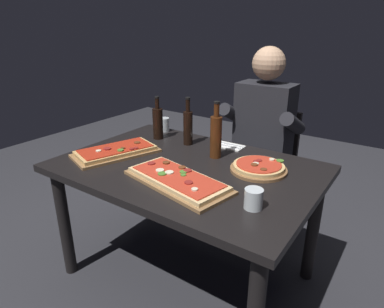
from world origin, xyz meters
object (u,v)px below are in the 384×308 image
object	(u,v)px
vinegar_bottle_green	(158,122)
tumbler_far_side	(253,200)
pizza_rectangular_left	(116,151)
wine_bottle_dark	(188,126)
oil_bottle_amber	(216,135)
tumbler_near_camera	(164,125)
dining_table	(187,181)
pizza_rectangular_front	(177,180)
diner_chair	(265,162)
pizza_round_far	(259,167)
seated_diner	(261,134)

from	to	relation	value
vinegar_bottle_green	tumbler_far_side	distance (m)	1.04
pizza_rectangular_left	wine_bottle_dark	bearing A→B (deg)	57.87
oil_bottle_amber	tumbler_near_camera	distance (m)	0.61
dining_table	pizza_rectangular_front	size ratio (longest dim) A/B	2.36
oil_bottle_amber	tumbler_near_camera	bearing A→B (deg)	158.69
oil_bottle_amber	diner_chair	xyz separation A→B (m)	(0.04, 0.66, -0.39)
dining_table	oil_bottle_amber	xyz separation A→B (m)	(0.07, 0.19, 0.23)
pizza_round_far	tumbler_near_camera	bearing A→B (deg)	163.11
tumbler_far_side	dining_table	bearing A→B (deg)	156.98
oil_bottle_amber	tumbler_near_camera	xyz separation A→B (m)	(-0.56, 0.22, -0.09)
oil_bottle_amber	diner_chair	world-z (taller)	oil_bottle_amber
pizza_round_far	tumbler_near_camera	distance (m)	0.89
pizza_rectangular_left	pizza_round_far	distance (m)	0.84
pizza_rectangular_front	pizza_rectangular_left	distance (m)	0.54
dining_table	tumbler_near_camera	size ratio (longest dim) A/B	14.44
diner_chair	seated_diner	distance (m)	0.28
dining_table	tumbler_far_side	distance (m)	0.55
pizza_rectangular_left	oil_bottle_amber	size ratio (longest dim) A/B	1.64
pizza_rectangular_front	tumbler_far_side	bearing A→B (deg)	-0.29
dining_table	diner_chair	distance (m)	0.88
dining_table	tumbler_far_side	xyz separation A→B (m)	(0.49, -0.21, 0.13)
pizza_rectangular_front	seated_diner	bearing A→B (deg)	89.04
pizza_rectangular_left	tumbler_near_camera	distance (m)	0.53
oil_bottle_amber	seated_diner	world-z (taller)	seated_diner
oil_bottle_amber	wine_bottle_dark	bearing A→B (deg)	160.99
pizza_rectangular_left	seated_diner	size ratio (longest dim) A/B	0.41
pizza_rectangular_front	dining_table	bearing A→B (deg)	114.07
vinegar_bottle_green	wine_bottle_dark	bearing A→B (deg)	4.83
diner_chair	seated_diner	world-z (taller)	seated_diner
tumbler_near_camera	diner_chair	bearing A→B (deg)	36.11
pizza_round_far	tumbler_far_side	distance (m)	0.39
diner_chair	tumbler_near_camera	bearing A→B (deg)	-143.89
dining_table	vinegar_bottle_green	distance (m)	0.54
pizza_round_far	dining_table	bearing A→B (deg)	-156.48
wine_bottle_dark	oil_bottle_amber	world-z (taller)	oil_bottle_amber
pizza_rectangular_front	wine_bottle_dark	bearing A→B (deg)	120.25
wine_bottle_dark	seated_diner	size ratio (longest dim) A/B	0.23
tumbler_near_camera	tumbler_far_side	bearing A→B (deg)	-32.14
wine_bottle_dark	dining_table	bearing A→B (deg)	-55.64
oil_bottle_amber	vinegar_bottle_green	bearing A→B (deg)	171.91
pizza_round_far	seated_diner	world-z (taller)	seated_diner
vinegar_bottle_green	diner_chair	size ratio (longest dim) A/B	0.33
pizza_round_far	seated_diner	xyz separation A→B (m)	(-0.25, 0.58, -0.02)
seated_diner	diner_chair	bearing A→B (deg)	90.00
seated_diner	vinegar_bottle_green	bearing A→B (deg)	-138.51
oil_bottle_amber	tumbler_far_side	distance (m)	0.60
pizza_round_far	tumbler_near_camera	xyz separation A→B (m)	(-0.85, 0.26, 0.02)
pizza_rectangular_front	tumbler_near_camera	distance (m)	0.86
pizza_rectangular_left	vinegar_bottle_green	bearing A→B (deg)	87.89
tumbler_far_side	seated_diner	bearing A→B (deg)	112.19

